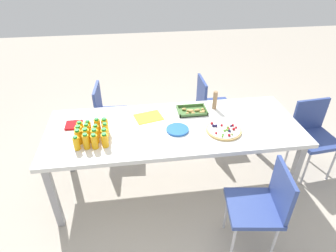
% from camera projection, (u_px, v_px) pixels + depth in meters
% --- Properties ---
extents(ground_plane, '(12.00, 12.00, 0.00)m').
position_uv_depth(ground_plane, '(173.00, 183.00, 3.09)').
color(ground_plane, '#B2A899').
extents(party_table, '(2.38, 0.91, 0.74)m').
position_uv_depth(party_table, '(174.00, 131.00, 2.71)').
color(party_table, silver).
rests_on(party_table, ground_plane).
extents(chair_end, '(0.43, 0.43, 0.83)m').
position_uv_depth(chair_end, '(313.00, 132.00, 3.03)').
color(chair_end, '#33478C').
rests_on(chair_end, ground_plane).
extents(chair_near_right, '(0.45, 0.45, 0.83)m').
position_uv_depth(chair_near_right, '(263.00, 203.00, 2.21)').
color(chair_near_right, '#33478C').
rests_on(chair_near_right, ground_plane).
extents(chair_far_left, '(0.42, 0.42, 0.83)m').
position_uv_depth(chair_far_left, '(109.00, 112.00, 3.38)').
color(chair_far_left, '#33478C').
rests_on(chair_far_left, ground_plane).
extents(chair_far_right, '(0.40, 0.40, 0.83)m').
position_uv_depth(chair_far_right, '(210.00, 103.00, 3.56)').
color(chair_far_right, '#33478C').
rests_on(chair_far_right, ground_plane).
extents(juice_bottle_0, '(0.05, 0.05, 0.13)m').
position_uv_depth(juice_bottle_0, '(76.00, 143.00, 2.35)').
color(juice_bottle_0, '#F9AE14').
rests_on(juice_bottle_0, party_table).
extents(juice_bottle_1, '(0.06, 0.06, 0.15)m').
position_uv_depth(juice_bottle_1, '(86.00, 141.00, 2.36)').
color(juice_bottle_1, '#F9AB14').
rests_on(juice_bottle_1, party_table).
extents(juice_bottle_2, '(0.06, 0.06, 0.14)m').
position_uv_depth(juice_bottle_2, '(94.00, 141.00, 2.37)').
color(juice_bottle_2, '#FAAD14').
rests_on(juice_bottle_2, party_table).
extents(juice_bottle_3, '(0.06, 0.06, 0.13)m').
position_uv_depth(juice_bottle_3, '(105.00, 140.00, 2.39)').
color(juice_bottle_3, '#FAAB14').
rests_on(juice_bottle_3, party_table).
extents(juice_bottle_4, '(0.06, 0.06, 0.14)m').
position_uv_depth(juice_bottle_4, '(78.00, 137.00, 2.42)').
color(juice_bottle_4, '#FAAD14').
rests_on(juice_bottle_4, party_table).
extents(juice_bottle_5, '(0.06, 0.06, 0.15)m').
position_uv_depth(juice_bottle_5, '(86.00, 136.00, 2.43)').
color(juice_bottle_5, '#F9AC14').
rests_on(juice_bottle_5, party_table).
extents(juice_bottle_6, '(0.06, 0.06, 0.14)m').
position_uv_depth(juice_bottle_6, '(95.00, 136.00, 2.43)').
color(juice_bottle_6, '#FAAC14').
rests_on(juice_bottle_6, party_table).
extents(juice_bottle_7, '(0.06, 0.06, 0.13)m').
position_uv_depth(juice_bottle_7, '(105.00, 135.00, 2.45)').
color(juice_bottle_7, '#F9AE14').
rests_on(juice_bottle_7, party_table).
extents(juice_bottle_8, '(0.06, 0.06, 0.14)m').
position_uv_depth(juice_bottle_8, '(79.00, 133.00, 2.48)').
color(juice_bottle_8, '#F9AE14').
rests_on(juice_bottle_8, party_table).
extents(juice_bottle_9, '(0.05, 0.05, 0.15)m').
position_uv_depth(juice_bottle_9, '(87.00, 131.00, 2.48)').
color(juice_bottle_9, '#F9AD14').
rests_on(juice_bottle_9, party_table).
extents(juice_bottle_10, '(0.05, 0.05, 0.13)m').
position_uv_depth(juice_bottle_10, '(96.00, 132.00, 2.49)').
color(juice_bottle_10, '#FAAC14').
rests_on(juice_bottle_10, party_table).
extents(juice_bottle_11, '(0.05, 0.05, 0.14)m').
position_uv_depth(juice_bottle_11, '(105.00, 130.00, 2.51)').
color(juice_bottle_11, '#FAAD14').
rests_on(juice_bottle_11, party_table).
extents(juice_bottle_12, '(0.06, 0.06, 0.13)m').
position_uv_depth(juice_bottle_12, '(80.00, 128.00, 2.54)').
color(juice_bottle_12, '#F9AB14').
rests_on(juice_bottle_12, party_table).
extents(juice_bottle_13, '(0.05, 0.05, 0.13)m').
position_uv_depth(juice_bottle_13, '(88.00, 127.00, 2.55)').
color(juice_bottle_13, '#FAAD14').
rests_on(juice_bottle_13, party_table).
extents(juice_bottle_14, '(0.06, 0.06, 0.15)m').
position_uv_depth(juice_bottle_14, '(98.00, 126.00, 2.56)').
color(juice_bottle_14, '#F9AC14').
rests_on(juice_bottle_14, party_table).
extents(juice_bottle_15, '(0.06, 0.06, 0.15)m').
position_uv_depth(juice_bottle_15, '(105.00, 126.00, 2.56)').
color(juice_bottle_15, '#F9AB14').
rests_on(juice_bottle_15, party_table).
extents(fruit_pizza, '(0.32, 0.32, 0.05)m').
position_uv_depth(fruit_pizza, '(224.00, 130.00, 2.60)').
color(fruit_pizza, tan).
rests_on(fruit_pizza, party_table).
extents(snack_tray, '(0.29, 0.21, 0.04)m').
position_uv_depth(snack_tray, '(193.00, 111.00, 2.89)').
color(snack_tray, '#477238').
rests_on(snack_tray, party_table).
extents(plate_stack, '(0.21, 0.21, 0.02)m').
position_uv_depth(plate_stack, '(178.00, 130.00, 2.61)').
color(plate_stack, blue).
rests_on(plate_stack, party_table).
extents(napkin_stack, '(0.15, 0.15, 0.02)m').
position_uv_depth(napkin_stack, '(74.00, 125.00, 2.68)').
color(napkin_stack, red).
rests_on(napkin_stack, party_table).
extents(cardboard_tube, '(0.04, 0.04, 0.19)m').
position_uv_depth(cardboard_tube, '(215.00, 100.00, 2.91)').
color(cardboard_tube, '#9E7A56').
rests_on(cardboard_tube, party_table).
extents(paper_folder, '(0.30, 0.26, 0.01)m').
position_uv_depth(paper_folder, '(149.00, 117.00, 2.81)').
color(paper_folder, yellow).
rests_on(paper_folder, party_table).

